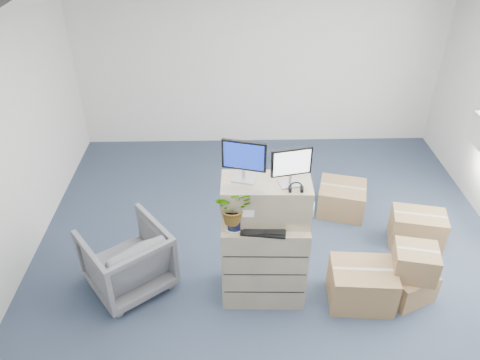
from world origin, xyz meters
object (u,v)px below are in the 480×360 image
keyboard (263,231)px  water_bottle (276,207)px  monitor_left (244,159)px  potted_plant (234,210)px  office_chair (126,256)px  filing_cabinet_lower (264,258)px  monitor_right (291,165)px

keyboard → water_bottle: bearing=67.5°
monitor_left → potted_plant: (-0.10, -0.20, -0.46)m
monitor_left → office_chair: 1.86m
water_bottle → office_chair: water_bottle is taller
keyboard → potted_plant: potted_plant is taller
filing_cabinet_lower → keyboard: (-0.03, -0.18, 0.54)m
monitor_right → office_chair: (-1.77, 0.16, -1.29)m
keyboard → filing_cabinet_lower: bearing=88.1°
potted_plant → office_chair: (-1.22, 0.27, -0.84)m
potted_plant → monitor_right: bearing=11.5°
filing_cabinet_lower → monitor_left: 1.24m
water_bottle → potted_plant: 0.48m
filing_cabinet_lower → water_bottle: size_ratio=4.40×
monitor_left → keyboard: size_ratio=0.96×
potted_plant → office_chair: 1.50m
office_chair → water_bottle: bearing=139.8°
potted_plant → office_chair: bearing=167.6°
monitor_left → keyboard: (0.19, -0.27, -0.68)m
water_bottle → potted_plant: size_ratio=0.56×
filing_cabinet_lower → water_bottle: (0.11, 0.07, 0.64)m
water_bottle → potted_plant: (-0.44, -0.18, 0.11)m
office_chair → potted_plant: bearing=130.5°
office_chair → monitor_right: bearing=137.9°
monitor_right → office_chair: 2.19m
potted_plant → office_chair: size_ratio=0.49×
potted_plant → monitor_left: bearing=63.3°
keyboard → potted_plant: bearing=175.4°
monitor_right → office_chair: monitor_right is taller
filing_cabinet_lower → water_bottle: bearing=32.1°
water_bottle → office_chair: 1.81m
monitor_right → potted_plant: size_ratio=0.95×
filing_cabinet_lower → monitor_left: size_ratio=2.41×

